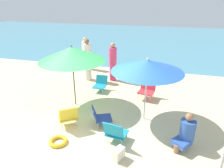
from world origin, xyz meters
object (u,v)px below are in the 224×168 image
(beach_chair_b, at_px, (68,116))
(beach_chair_a, at_px, (115,132))
(beach_chair_e, at_px, (100,116))
(person_a, at_px, (113,62))
(person_d, at_px, (88,60))
(person_c, at_px, (186,132))
(beach_bag, at_px, (119,154))
(umbrella_blue, at_px, (147,66))
(swim_ring, at_px, (58,141))
(umbrella_green, at_px, (72,54))
(beach_chair_d, at_px, (147,89))
(beach_chair_c, at_px, (101,83))
(person_b, at_px, (86,53))

(beach_chair_b, bearing_deg, beach_chair_a, -139.77)
(beach_chair_e, height_order, person_a, person_a)
(person_d, bearing_deg, person_c, 159.30)
(person_a, relative_size, beach_bag, 5.58)
(umbrella_blue, distance_m, swim_ring, 3.00)
(beach_chair_a, bearing_deg, person_c, -72.16)
(beach_chair_e, relative_size, person_c, 0.72)
(umbrella_green, bearing_deg, beach_chair_d, 25.51)
(umbrella_green, height_order, beach_chair_a, umbrella_green)
(beach_bag, bearing_deg, person_a, 106.06)
(beach_chair_c, bearing_deg, umbrella_blue, 50.11)
(person_b, relative_size, person_c, 1.68)
(person_c, bearing_deg, person_d, -95.20)
(person_a, xyz_separation_m, person_c, (2.74, -3.78, -0.37))
(person_b, xyz_separation_m, beach_bag, (2.97, -5.72, -0.63))
(person_a, bearing_deg, umbrella_green, 28.14)
(beach_chair_a, relative_size, beach_chair_c, 1.13)
(umbrella_blue, xyz_separation_m, person_b, (-3.32, 3.90, -0.87))
(umbrella_blue, bearing_deg, person_b, 130.45)
(beach_chair_a, bearing_deg, beach_chair_e, 52.55)
(person_a, bearing_deg, beach_chair_a, 58.62)
(beach_chair_e, xyz_separation_m, person_d, (-1.55, 3.19, 0.60))
(beach_chair_d, bearing_deg, person_c, 35.99)
(beach_chair_a, xyz_separation_m, beach_bag, (0.21, -0.53, -0.17))
(person_a, height_order, person_c, person_a)
(beach_chair_e, bearing_deg, umbrella_blue, 5.94)
(beach_chair_b, relative_size, beach_chair_c, 1.21)
(beach_chair_a, bearing_deg, person_d, 38.34)
(person_b, height_order, beach_bag, person_b)
(beach_chair_a, height_order, beach_bag, beach_chair_a)
(umbrella_blue, height_order, umbrella_green, umbrella_green)
(beach_chair_b, bearing_deg, umbrella_blue, -100.27)
(beach_chair_d, relative_size, person_d, 0.37)
(umbrella_blue, relative_size, person_c, 2.13)
(person_c, height_order, person_d, person_d)
(person_a, xyz_separation_m, person_d, (-1.04, -0.22, 0.08))
(person_a, height_order, swim_ring, person_a)
(beach_chair_e, bearing_deg, beach_chair_a, -70.59)
(beach_chair_b, xyz_separation_m, beach_chair_d, (1.89, 2.35, -0.01))
(umbrella_green, xyz_separation_m, beach_chair_a, (1.76, -1.60, -1.41))
(beach_chair_c, xyz_separation_m, beach_bag, (1.50, -3.42, -0.14))
(beach_chair_b, height_order, beach_chair_e, beach_chair_b)
(beach_chair_a, distance_m, person_a, 4.21)
(person_b, bearing_deg, person_c, 80.14)
(beach_chair_b, relative_size, beach_chair_e, 1.06)
(umbrella_green, xyz_separation_m, person_a, (0.66, 2.43, -0.92))
(umbrella_blue, bearing_deg, beach_bag, -100.79)
(beach_chair_c, distance_m, beach_chair_d, 1.79)
(person_a, bearing_deg, person_d, -34.85)
(person_c, bearing_deg, beach_chair_a, -43.14)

